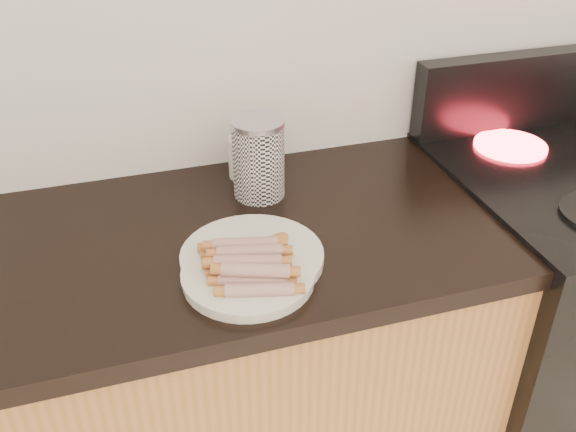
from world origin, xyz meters
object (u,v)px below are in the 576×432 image
object	(u,v)px
main_plate	(249,276)
canister	(259,158)
side_plate	(252,257)
stove	(568,314)
mug	(245,157)

from	to	relation	value
main_plate	canister	xyz separation A→B (m)	(0.10, 0.30, 0.08)
main_plate	side_plate	xyz separation A→B (m)	(0.02, 0.06, 0.00)
stove	side_plate	size ratio (longest dim) A/B	3.32
main_plate	stove	bearing A→B (deg)	8.90
stove	mug	bearing A→B (deg)	163.76
main_plate	canister	bearing A→B (deg)	71.24
canister	mug	world-z (taller)	canister
stove	canister	world-z (taller)	canister
canister	mug	distance (m)	0.10
stove	mug	world-z (taller)	mug
canister	main_plate	bearing A→B (deg)	-108.76
stove	side_plate	world-z (taller)	side_plate
side_plate	mug	distance (m)	0.35
canister	side_plate	bearing A→B (deg)	-108.28
side_plate	mug	world-z (taller)	mug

